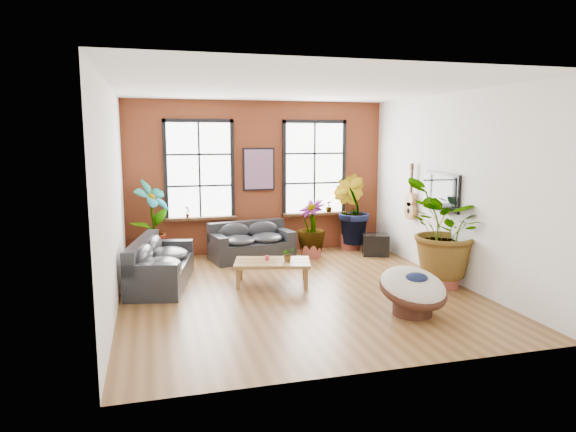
% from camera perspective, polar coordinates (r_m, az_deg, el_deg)
% --- Properties ---
extents(room, '(6.04, 6.54, 3.54)m').
position_cam_1_polar(room, '(8.92, 0.76, 2.72)').
color(room, brown).
rests_on(room, ground).
extents(sofa_back, '(1.91, 1.18, 0.82)m').
position_cam_1_polar(sofa_back, '(11.41, -4.15, -2.96)').
color(sofa_back, black).
rests_on(sofa_back, ground).
extents(sofa_left, '(1.31, 2.29, 0.85)m').
position_cam_1_polar(sofa_left, '(9.68, -14.19, -5.25)').
color(sofa_left, black).
rests_on(sofa_left, ground).
extents(coffee_table, '(1.52, 1.09, 0.53)m').
position_cam_1_polar(coffee_table, '(9.45, -1.76, -5.31)').
color(coffee_table, brown).
rests_on(coffee_table, ground).
extents(papasan_chair, '(1.19, 1.20, 0.78)m').
position_cam_1_polar(papasan_chair, '(8.10, 13.73, -7.91)').
color(papasan_chair, '#3C2015').
rests_on(papasan_chair, ground).
extents(poster, '(0.74, 0.06, 0.98)m').
position_cam_1_polar(poster, '(11.84, -3.27, 5.21)').
color(poster, black).
rests_on(poster, room).
extents(tv_wall_unit, '(0.13, 1.86, 1.20)m').
position_cam_1_polar(tv_wall_unit, '(10.52, 15.63, 2.21)').
color(tv_wall_unit, black).
rests_on(tv_wall_unit, room).
extents(media_box, '(0.71, 0.65, 0.48)m').
position_cam_1_polar(media_box, '(11.94, 9.70, -3.16)').
color(media_box, black).
rests_on(media_box, ground).
extents(pot_back_left, '(0.53, 0.53, 0.34)m').
position_cam_1_polar(pot_back_left, '(11.47, -14.63, -4.18)').
color(pot_back_left, brown).
rests_on(pot_back_left, ground).
extents(pot_back_right, '(0.56, 0.56, 0.34)m').
position_cam_1_polar(pot_back_right, '(12.51, 6.92, -2.89)').
color(pot_back_right, brown).
rests_on(pot_back_right, ground).
extents(pot_right_wall, '(0.66, 0.66, 0.42)m').
position_cam_1_polar(pot_right_wall, '(9.75, 16.79, -6.32)').
color(pot_right_wall, brown).
rests_on(pot_right_wall, ground).
extents(pot_mid, '(0.54, 0.54, 0.33)m').
position_cam_1_polar(pot_mid, '(11.58, 2.56, -3.81)').
color(pot_mid, brown).
rests_on(pot_mid, ground).
extents(floor_plant_back_left, '(1.02, 1.04, 1.65)m').
position_cam_1_polar(floor_plant_back_left, '(11.29, -14.81, -0.23)').
color(floor_plant_back_left, '#183D10').
rests_on(floor_plant_back_left, ground).
extents(floor_plant_back_right, '(1.14, 1.17, 1.66)m').
position_cam_1_polar(floor_plant_back_right, '(12.33, 6.99, 0.78)').
color(floor_plant_back_right, '#183D10').
rests_on(floor_plant_back_right, ground).
extents(floor_plant_right_wall, '(2.08, 2.13, 1.80)m').
position_cam_1_polar(floor_plant_right_wall, '(9.57, 17.19, -1.43)').
color(floor_plant_right_wall, '#183D10').
rests_on(floor_plant_right_wall, ground).
extents(floor_plant_mid, '(0.87, 0.87, 1.16)m').
position_cam_1_polar(floor_plant_mid, '(11.49, 2.59, -1.08)').
color(floor_plant_mid, '#183D10').
rests_on(floor_plant_mid, ground).
extents(table_plant, '(0.29, 0.27, 0.25)m').
position_cam_1_polar(table_plant, '(9.39, -0.04, -4.28)').
color(table_plant, '#183D10').
rests_on(table_plant, coffee_table).
extents(sill_plant_left, '(0.17, 0.17, 0.27)m').
position_cam_1_polar(sill_plant_left, '(11.66, -11.13, 0.48)').
color(sill_plant_left, '#183D10').
rests_on(sill_plant_left, room).
extents(sill_plant_right, '(0.19, 0.19, 0.27)m').
position_cam_1_polar(sill_plant_right, '(12.35, 4.56, 1.07)').
color(sill_plant_right, '#183D10').
rests_on(sill_plant_right, room).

